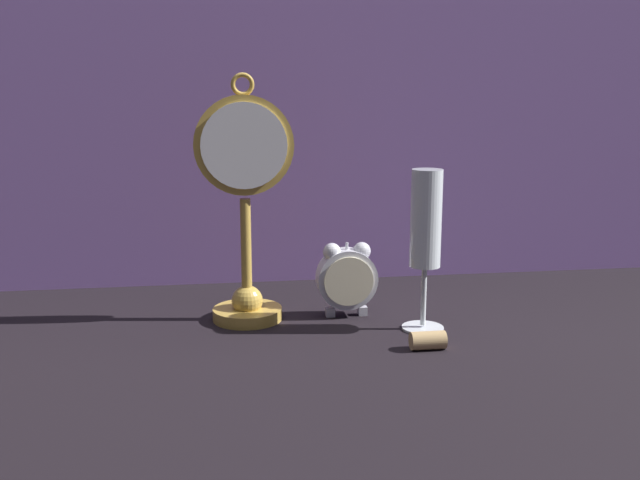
% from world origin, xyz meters
% --- Properties ---
extents(ground_plane, '(4.00, 4.00, 0.00)m').
position_xyz_m(ground_plane, '(0.00, 0.00, 0.00)').
color(ground_plane, black).
extents(fabric_backdrop_drape, '(1.20, 0.01, 0.66)m').
position_xyz_m(fabric_backdrop_drape, '(0.00, 0.33, 0.33)').
color(fabric_backdrop_drape, '#8460A8').
rests_on(fabric_backdrop_drape, ground_plane).
extents(pocket_watch_on_stand, '(0.13, 0.09, 0.33)m').
position_xyz_m(pocket_watch_on_stand, '(-0.09, 0.13, 0.15)').
color(pocket_watch_on_stand, gold).
rests_on(pocket_watch_on_stand, ground_plane).
extents(alarm_clock_twin_bell, '(0.08, 0.03, 0.10)m').
position_xyz_m(alarm_clock_twin_bell, '(0.04, 0.12, 0.06)').
color(alarm_clock_twin_bell, silver).
rests_on(alarm_clock_twin_bell, ground_plane).
extents(champagne_flute, '(0.05, 0.05, 0.21)m').
position_xyz_m(champagne_flute, '(0.13, 0.06, 0.13)').
color(champagne_flute, silver).
rests_on(champagne_flute, ground_plane).
extents(wine_cork, '(0.04, 0.02, 0.02)m').
position_xyz_m(wine_cork, '(0.12, -0.02, 0.01)').
color(wine_cork, tan).
rests_on(wine_cork, ground_plane).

